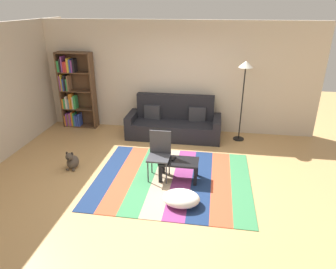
{
  "coord_description": "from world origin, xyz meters",
  "views": [
    {
      "loc": [
        0.94,
        -4.87,
        3.05
      ],
      "look_at": [
        0.08,
        0.6,
        0.65
      ],
      "focal_mm": 32.57,
      "sensor_mm": 36.0,
      "label": 1
    }
  ],
  "objects": [
    {
      "name": "left_wall",
      "position": [
        -3.4,
        0.75,
        1.35
      ],
      "size": [
        0.1,
        5.5,
        2.7
      ],
      "primitive_type": "cube",
      "color": "beige",
      "rests_on": "ground_plane"
    },
    {
      "name": "tv_remote",
      "position": [
        0.27,
        0.07,
        0.4
      ],
      "size": [
        0.08,
        0.16,
        0.02
      ],
      "primitive_type": "cube",
      "rotation": [
        0.0,
        0.0,
        -0.24
      ],
      "color": "black",
      "rests_on": "coffee_table"
    },
    {
      "name": "dog",
      "position": [
        -1.77,
        0.1,
        0.16
      ],
      "size": [
        0.22,
        0.35,
        0.4
      ],
      "color": "#473D33",
      "rests_on": "ground_plane"
    },
    {
      "name": "ground_plane",
      "position": [
        0.0,
        0.0,
        0.0
      ],
      "size": [
        14.0,
        14.0,
        0.0
      ],
      "primitive_type": "plane",
      "color": "tan"
    },
    {
      "name": "bookshelf",
      "position": [
        -2.66,
        2.3,
        0.96
      ],
      "size": [
        0.9,
        0.28,
        1.94
      ],
      "color": "brown",
      "rests_on": "ground_plane"
    },
    {
      "name": "standing_lamp",
      "position": [
        1.58,
        2.07,
        1.57
      ],
      "size": [
        0.32,
        0.32,
        1.88
      ],
      "color": "black",
      "rests_on": "ground_plane"
    },
    {
      "name": "folding_chair",
      "position": [
        0.0,
        0.09,
        0.53
      ],
      "size": [
        0.4,
        0.4,
        0.9
      ],
      "rotation": [
        0.0,
        0.0,
        -1.01
      ],
      "color": "#38383D",
      "rests_on": "ground_plane"
    },
    {
      "name": "couch",
      "position": [
        0.0,
        2.02,
        0.34
      ],
      "size": [
        2.26,
        0.8,
        1.0
      ],
      "color": "black",
      "rests_on": "ground_plane"
    },
    {
      "name": "back_wall",
      "position": [
        0.0,
        2.55,
        1.35
      ],
      "size": [
        6.8,
        0.1,
        2.7
      ],
      "primitive_type": "cube",
      "color": "beige",
      "rests_on": "ground_plane"
    },
    {
      "name": "coffee_table",
      "position": [
        0.37,
        0.03,
        0.31
      ],
      "size": [
        0.72,
        0.41,
        0.38
      ],
      "color": "black",
      "rests_on": "rug"
    },
    {
      "name": "pouf",
      "position": [
        0.51,
        -0.75,
        0.12
      ],
      "size": [
        0.61,
        0.47,
        0.23
      ],
      "primitive_type": "ellipsoid",
      "color": "white",
      "rests_on": "rug"
    },
    {
      "name": "rug",
      "position": [
        0.26,
        0.0,
        0.01
      ],
      "size": [
        2.88,
        2.43,
        0.01
      ],
      "color": "navy",
      "rests_on": "ground_plane"
    }
  ]
}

